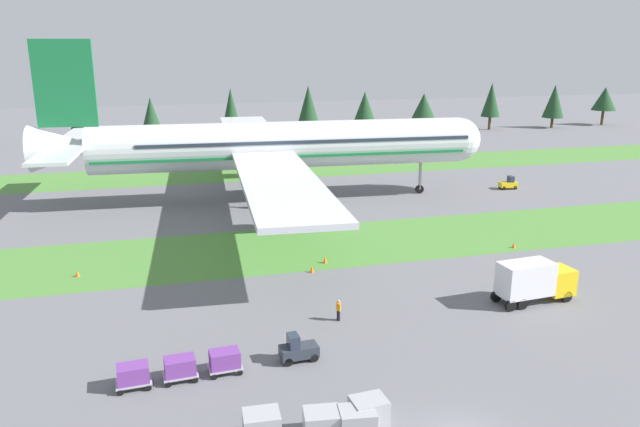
{
  "coord_description": "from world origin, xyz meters",
  "views": [
    {
      "loc": [
        -15.05,
        -25.77,
        20.99
      ],
      "look_at": [
        0.43,
        33.17,
        4.0
      ],
      "focal_mm": 34.25,
      "sensor_mm": 36.0,
      "label": 1
    }
  ],
  "objects_px": {
    "cargo_dolly_lead": "(225,360)",
    "taxiway_marker_2": "(312,269)",
    "taxiway_marker_0": "(77,274)",
    "taxiway_marker_1": "(514,245)",
    "cargo_dolly_third": "(133,374)",
    "uld_container_0": "(322,424)",
    "ground_crew_marshaller": "(546,276)",
    "pushback_tractor": "(508,184)",
    "ground_crew_loader": "(338,309)",
    "uld_container_2": "(369,412)",
    "airliner": "(270,145)",
    "baggage_tug": "(298,349)",
    "uld_container_1": "(262,427)",
    "taxiway_marker_3": "(325,260)",
    "catering_truck": "(534,280)",
    "cargo_dolly_second": "(180,367)",
    "uld_container_3": "(357,422)"
  },
  "relations": [
    {
      "from": "cargo_dolly_third",
      "to": "catering_truck",
      "type": "relative_size",
      "value": 0.32
    },
    {
      "from": "uld_container_1",
      "to": "taxiway_marker_0",
      "type": "height_order",
      "value": "uld_container_1"
    },
    {
      "from": "cargo_dolly_third",
      "to": "uld_container_2",
      "type": "bearing_deg",
      "value": 56.52
    },
    {
      "from": "cargo_dolly_third",
      "to": "uld_container_2",
      "type": "xyz_separation_m",
      "value": [
        13.1,
        -7.45,
        -0.11
      ]
    },
    {
      "from": "baggage_tug",
      "to": "uld_container_2",
      "type": "distance_m",
      "value": 8.49
    },
    {
      "from": "ground_crew_loader",
      "to": "uld_container_2",
      "type": "distance_m",
      "value": 13.68
    },
    {
      "from": "cargo_dolly_second",
      "to": "taxiway_marker_2",
      "type": "height_order",
      "value": "cargo_dolly_second"
    },
    {
      "from": "catering_truck",
      "to": "pushback_tractor",
      "type": "bearing_deg",
      "value": 146.58
    },
    {
      "from": "catering_truck",
      "to": "taxiway_marker_2",
      "type": "relative_size",
      "value": 11.1
    },
    {
      "from": "ground_crew_marshaller",
      "to": "airliner",
      "type": "bearing_deg",
      "value": -64.69
    },
    {
      "from": "uld_container_3",
      "to": "taxiway_marker_3",
      "type": "xyz_separation_m",
      "value": [
        5.5,
        27.05,
        -0.44
      ]
    },
    {
      "from": "airliner",
      "to": "cargo_dolly_third",
      "type": "distance_m",
      "value": 48.62
    },
    {
      "from": "uld_container_1",
      "to": "taxiway_marker_0",
      "type": "bearing_deg",
      "value": 113.76
    },
    {
      "from": "cargo_dolly_third",
      "to": "uld_container_0",
      "type": "height_order",
      "value": "cargo_dolly_third"
    },
    {
      "from": "catering_truck",
      "to": "pushback_tractor",
      "type": "height_order",
      "value": "catering_truck"
    },
    {
      "from": "ground_crew_marshaller",
      "to": "taxiway_marker_0",
      "type": "bearing_deg",
      "value": -18.8
    },
    {
      "from": "taxiway_marker_2",
      "to": "pushback_tractor",
      "type": "bearing_deg",
      "value": 35.33
    },
    {
      "from": "cargo_dolly_second",
      "to": "catering_truck",
      "type": "xyz_separation_m",
      "value": [
        29.25,
        5.19,
        1.03
      ]
    },
    {
      "from": "baggage_tug",
      "to": "taxiway_marker_0",
      "type": "height_order",
      "value": "baggage_tug"
    },
    {
      "from": "catering_truck",
      "to": "uld_container_0",
      "type": "height_order",
      "value": "catering_truck"
    },
    {
      "from": "cargo_dolly_third",
      "to": "ground_crew_loader",
      "type": "distance_m",
      "value": 16.43
    },
    {
      "from": "airliner",
      "to": "baggage_tug",
      "type": "xyz_separation_m",
      "value": [
        -6.17,
        -44.32,
        -6.92
      ]
    },
    {
      "from": "taxiway_marker_2",
      "to": "taxiway_marker_3",
      "type": "bearing_deg",
      "value": 48.64
    },
    {
      "from": "taxiway_marker_1",
      "to": "taxiway_marker_2",
      "type": "bearing_deg",
      "value": -175.94
    },
    {
      "from": "taxiway_marker_0",
      "to": "cargo_dolly_lead",
      "type": "bearing_deg",
      "value": -61.17
    },
    {
      "from": "taxiway_marker_2",
      "to": "uld_container_0",
      "type": "bearing_deg",
      "value": -102.71
    },
    {
      "from": "taxiway_marker_2",
      "to": "taxiway_marker_0",
      "type": "bearing_deg",
      "value": 168.09
    },
    {
      "from": "cargo_dolly_lead",
      "to": "ground_crew_loader",
      "type": "height_order",
      "value": "ground_crew_loader"
    },
    {
      "from": "uld_container_2",
      "to": "taxiway_marker_0",
      "type": "xyz_separation_m",
      "value": [
        -18.79,
        28.7,
        -0.53
      ]
    },
    {
      "from": "uld_container_2",
      "to": "taxiway_marker_2",
      "type": "distance_m",
      "value": 24.33
    },
    {
      "from": "taxiway_marker_0",
      "to": "taxiway_marker_1",
      "type": "distance_m",
      "value": 44.18
    },
    {
      "from": "ground_crew_marshaller",
      "to": "taxiway_marker_0",
      "type": "height_order",
      "value": "ground_crew_marshaller"
    },
    {
      "from": "ground_crew_marshaller",
      "to": "ground_crew_loader",
      "type": "height_order",
      "value": "same"
    },
    {
      "from": "airliner",
      "to": "taxiway_marker_0",
      "type": "relative_size",
      "value": 130.73
    },
    {
      "from": "uld_container_0",
      "to": "uld_container_1",
      "type": "xyz_separation_m",
      "value": [
        -3.3,
        0.34,
        0.13
      ]
    },
    {
      "from": "cargo_dolly_second",
      "to": "ground_crew_loader",
      "type": "height_order",
      "value": "ground_crew_loader"
    },
    {
      "from": "baggage_tug",
      "to": "uld_container_1",
      "type": "xyz_separation_m",
      "value": [
        -3.86,
        -8.18,
        0.07
      ]
    },
    {
      "from": "catering_truck",
      "to": "uld_container_1",
      "type": "bearing_deg",
      "value": -67.79
    },
    {
      "from": "cargo_dolly_lead",
      "to": "taxiway_marker_2",
      "type": "height_order",
      "value": "cargo_dolly_lead"
    },
    {
      "from": "pushback_tractor",
      "to": "taxiway_marker_1",
      "type": "height_order",
      "value": "pushback_tractor"
    },
    {
      "from": "airliner",
      "to": "uld_container_3",
      "type": "relative_size",
      "value": 37.44
    },
    {
      "from": "baggage_tug",
      "to": "cargo_dolly_lead",
      "type": "distance_m",
      "value": 5.03
    },
    {
      "from": "cargo_dolly_lead",
      "to": "taxiway_marker_0",
      "type": "distance_m",
      "value": 23.82
    },
    {
      "from": "uld_container_2",
      "to": "taxiway_marker_3",
      "type": "xyz_separation_m",
      "value": [
        4.56,
        26.32,
        -0.47
      ]
    },
    {
      "from": "cargo_dolly_lead",
      "to": "cargo_dolly_third",
      "type": "height_order",
      "value": "same"
    },
    {
      "from": "uld_container_2",
      "to": "taxiway_marker_3",
      "type": "relative_size",
      "value": 2.95
    },
    {
      "from": "airliner",
      "to": "taxiway_marker_3",
      "type": "xyz_separation_m",
      "value": [
        0.68,
        -26.18,
        -7.39
      ]
    },
    {
      "from": "ground_crew_marshaller",
      "to": "catering_truck",
      "type": "bearing_deg",
      "value": 40.55
    },
    {
      "from": "uld_container_0",
      "to": "pushback_tractor",
      "type": "bearing_deg",
      "value": 50.08
    },
    {
      "from": "catering_truck",
      "to": "ground_crew_loader",
      "type": "bearing_deg",
      "value": -97.06
    }
  ]
}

